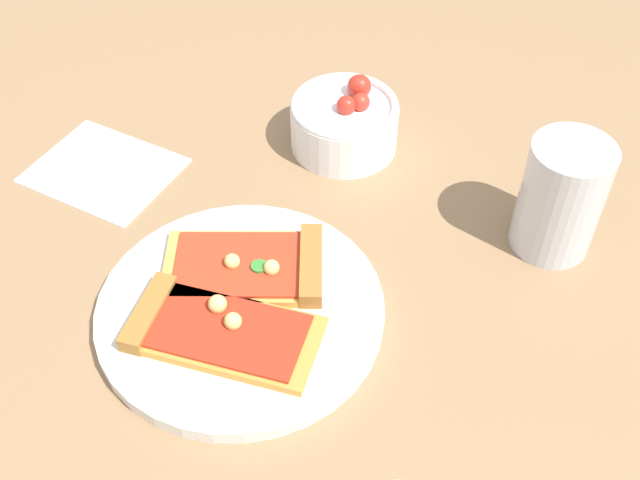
{
  "coord_description": "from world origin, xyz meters",
  "views": [
    {
      "loc": [
        0.37,
        0.24,
        0.54
      ],
      "look_at": [
        -0.06,
        0.01,
        0.03
      ],
      "focal_mm": 43.61,
      "sensor_mm": 36.0,
      "label": 1
    }
  ],
  "objects_px": {
    "plate": "(241,310)",
    "pizza_slice_far": "(213,329)",
    "pizza_slice_near": "(256,267)",
    "salad_bowl": "(345,122)",
    "paper_napkin": "(104,170)",
    "soda_glass": "(561,199)"
  },
  "relations": [
    {
      "from": "plate",
      "to": "pizza_slice_far",
      "type": "xyz_separation_m",
      "value": [
        0.04,
        -0.0,
        0.01
      ]
    },
    {
      "from": "pizza_slice_near",
      "to": "salad_bowl",
      "type": "relative_size",
      "value": 1.46
    },
    {
      "from": "plate",
      "to": "pizza_slice_near",
      "type": "xyz_separation_m",
      "value": [
        -0.04,
        -0.01,
        0.01
      ]
    },
    {
      "from": "pizza_slice_near",
      "to": "paper_napkin",
      "type": "height_order",
      "value": "pizza_slice_near"
    },
    {
      "from": "plate",
      "to": "salad_bowl",
      "type": "bearing_deg",
      "value": -173.96
    },
    {
      "from": "plate",
      "to": "paper_napkin",
      "type": "distance_m",
      "value": 0.25
    },
    {
      "from": "pizza_slice_near",
      "to": "salad_bowl",
      "type": "distance_m",
      "value": 0.21
    },
    {
      "from": "pizza_slice_far",
      "to": "paper_napkin",
      "type": "relative_size",
      "value": 1.19
    },
    {
      "from": "plate",
      "to": "pizza_slice_far",
      "type": "relative_size",
      "value": 1.48
    },
    {
      "from": "pizza_slice_near",
      "to": "soda_glass",
      "type": "bearing_deg",
      "value": 128.58
    },
    {
      "from": "salad_bowl",
      "to": "paper_napkin",
      "type": "xyz_separation_m",
      "value": [
        0.16,
        -0.2,
        -0.03
      ]
    },
    {
      "from": "plate",
      "to": "paper_napkin",
      "type": "relative_size",
      "value": 1.75
    },
    {
      "from": "soda_glass",
      "to": "paper_napkin",
      "type": "bearing_deg",
      "value": -74.61
    },
    {
      "from": "pizza_slice_near",
      "to": "soda_glass",
      "type": "distance_m",
      "value": 0.29
    },
    {
      "from": "salad_bowl",
      "to": "soda_glass",
      "type": "height_order",
      "value": "soda_glass"
    },
    {
      "from": "pizza_slice_near",
      "to": "paper_napkin",
      "type": "relative_size",
      "value": 1.16
    },
    {
      "from": "soda_glass",
      "to": "paper_napkin",
      "type": "xyz_separation_m",
      "value": [
        0.12,
        -0.44,
        -0.05
      ]
    },
    {
      "from": "pizza_slice_far",
      "to": "paper_napkin",
      "type": "bearing_deg",
      "value": -119.9
    },
    {
      "from": "pizza_slice_near",
      "to": "soda_glass",
      "type": "relative_size",
      "value": 1.45
    },
    {
      "from": "salad_bowl",
      "to": "paper_napkin",
      "type": "bearing_deg",
      "value": -52.01
    },
    {
      "from": "pizza_slice_far",
      "to": "paper_napkin",
      "type": "height_order",
      "value": "pizza_slice_far"
    },
    {
      "from": "plate",
      "to": "paper_napkin",
      "type": "bearing_deg",
      "value": -112.3
    }
  ]
}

